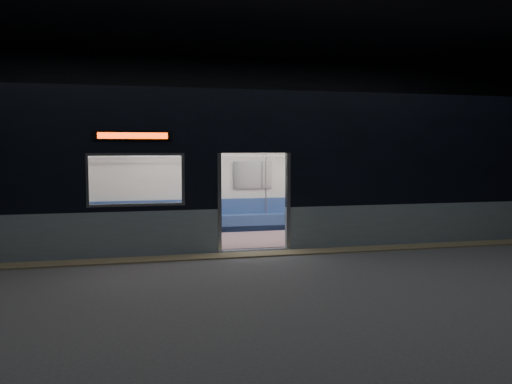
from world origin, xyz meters
name	(u,v)px	position (x,y,z in m)	size (l,w,h in m)	color
station_floor	(267,261)	(0.00, 0.00, -0.01)	(24.00, 14.00, 0.01)	#47494C
station_envelope	(267,67)	(0.00, 0.00, 3.66)	(24.00, 14.00, 5.00)	black
tactile_strip	(260,254)	(0.00, 0.55, 0.01)	(22.80, 0.50, 0.03)	#8C7F59
metro_car	(239,161)	(0.00, 2.54, 1.85)	(18.00, 3.04, 3.35)	#899AA4
passenger	(349,197)	(3.25, 3.55, 0.85)	(0.49, 0.80, 1.48)	black
handbag	(353,203)	(3.25, 3.29, 0.71)	(0.33, 0.28, 0.16)	black
transit_map	(252,175)	(0.64, 3.85, 1.45)	(0.94, 0.03, 0.61)	white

